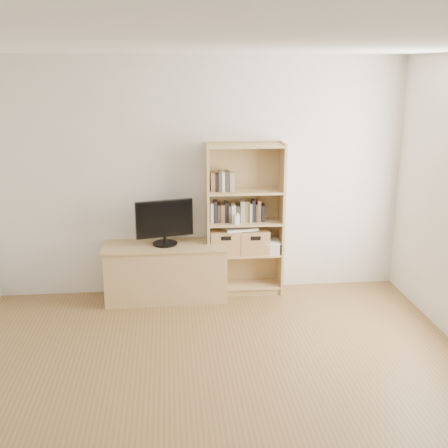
{
  "coord_description": "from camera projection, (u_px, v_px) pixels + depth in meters",
  "views": [
    {
      "loc": [
        -0.35,
        -3.55,
        2.48
      ],
      "look_at": [
        0.2,
        1.9,
        0.93
      ],
      "focal_mm": 45.0,
      "sensor_mm": 36.0,
      "label": 1
    }
  ],
  "objects": [
    {
      "name": "back_wall",
      "position": [
        201.0,
        178.0,
        6.15
      ],
      "size": [
        4.5,
        0.02,
        2.6
      ],
      "primitive_type": "cube",
      "color": "silver",
      "rests_on": "floor"
    },
    {
      "name": "baby_monitor",
      "position": [
        237.0,
        220.0,
        6.06
      ],
      "size": [
        0.05,
        0.04,
        0.1
      ],
      "primitive_type": "cube",
      "rotation": [
        0.0,
        0.0,
        0.04
      ],
      "color": "white",
      "rests_on": "bookshelf"
    },
    {
      "name": "floor",
      "position": [
        223.0,
        417.0,
        4.1
      ],
      "size": [
        4.5,
        5.0,
        0.01
      ],
      "primitive_type": "cube",
      "color": "brown",
      "rests_on": "ground"
    },
    {
      "name": "basket_left",
      "position": [
        224.0,
        241.0,
        6.21
      ],
      "size": [
        0.34,
        0.28,
        0.27
      ],
      "primitive_type": "cube",
      "rotation": [
        0.0,
        0.0,
        0.03
      ],
      "color": "#A87B4C",
      "rests_on": "bookshelf"
    },
    {
      "name": "laptop",
      "position": [
        240.0,
        228.0,
        6.18
      ],
      "size": [
        0.39,
        0.31,
        0.03
      ],
      "primitive_type": "cube",
      "rotation": [
        0.0,
        0.0,
        0.19
      ],
      "color": "white",
      "rests_on": "basket_left"
    },
    {
      "name": "magazine_stack",
      "position": [
        270.0,
        247.0,
        6.28
      ],
      "size": [
        0.2,
        0.28,
        0.12
      ],
      "primitive_type": "cube",
      "rotation": [
        0.0,
        0.0,
        -0.08
      ],
      "color": "beige",
      "rests_on": "bookshelf"
    },
    {
      "name": "ceiling",
      "position": [
        223.0,
        45.0,
        3.4
      ],
      "size": [
        4.5,
        5.0,
        0.01
      ],
      "primitive_type": "cube",
      "color": "white",
      "rests_on": "back_wall"
    },
    {
      "name": "books_row_upper",
      "position": [
        228.0,
        181.0,
        6.06
      ],
      "size": [
        0.39,
        0.16,
        0.2
      ],
      "primitive_type": "cube",
      "rotation": [
        0.0,
        0.0,
        -0.04
      ],
      "color": "#BDAD97",
      "rests_on": "bookshelf"
    },
    {
      "name": "basket_right",
      "position": [
        254.0,
        241.0,
        6.24
      ],
      "size": [
        0.32,
        0.27,
        0.26
      ],
      "primitive_type": "cube",
      "rotation": [
        0.0,
        0.0,
        -0.0
      ],
      "color": "#A87B4C",
      "rests_on": "bookshelf"
    },
    {
      "name": "tv_stand",
      "position": [
        166.0,
        273.0,
        6.14
      ],
      "size": [
        1.31,
        0.5,
        0.6
      ],
      "primitive_type": "cube",
      "rotation": [
        0.0,
        0.0,
        0.01
      ],
      "color": "tan",
      "rests_on": "floor"
    },
    {
      "name": "bookshelf",
      "position": [
        245.0,
        220.0,
        6.17
      ],
      "size": [
        0.85,
        0.31,
        1.7
      ],
      "primitive_type": "cube",
      "rotation": [
        0.0,
        0.0,
        -0.01
      ],
      "color": "tan",
      "rests_on": "floor"
    },
    {
      "name": "books_row_mid",
      "position": [
        245.0,
        212.0,
        6.16
      ],
      "size": [
        0.8,
        0.17,
        0.21
      ],
      "primitive_type": "cube",
      "rotation": [
        0.0,
        0.0,
        0.02
      ],
      "color": "#BDAD97",
      "rests_on": "bookshelf"
    },
    {
      "name": "television",
      "position": [
        164.0,
        223.0,
        5.99
      ],
      "size": [
        0.61,
        0.19,
        0.49
      ],
      "primitive_type": "cube",
      "rotation": [
        0.0,
        0.0,
        0.23
      ],
      "color": "black",
      "rests_on": "tv_stand"
    }
  ]
}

